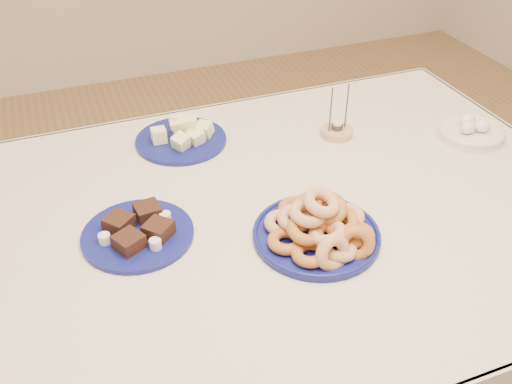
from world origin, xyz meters
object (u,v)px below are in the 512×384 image
(egg_bowl, at_px, (471,131))
(candle_holder, at_px, (337,131))
(dining_table, at_px, (249,250))
(melon_plate, at_px, (183,136))
(donut_platter, at_px, (319,228))
(brownie_plate, at_px, (138,232))

(egg_bowl, bearing_deg, candle_holder, 157.19)
(dining_table, relative_size, melon_plate, 6.37)
(donut_platter, height_order, candle_holder, candle_holder)
(melon_plate, xyz_separation_m, brownie_plate, (-0.20, -0.35, -0.01))
(donut_platter, relative_size, candle_holder, 1.88)
(melon_plate, xyz_separation_m, candle_holder, (0.41, -0.12, -0.01))
(brownie_plate, distance_m, egg_bowl, 0.95)
(egg_bowl, bearing_deg, donut_platter, -157.72)
(dining_table, bearing_deg, melon_plate, 98.18)
(dining_table, relative_size, egg_bowl, 8.92)
(egg_bowl, bearing_deg, dining_table, -171.32)
(brownie_plate, relative_size, egg_bowl, 1.66)
(dining_table, distance_m, egg_bowl, 0.72)
(dining_table, distance_m, candle_holder, 0.45)
(dining_table, bearing_deg, brownie_plate, 176.30)
(donut_platter, height_order, brownie_plate, donut_platter)
(donut_platter, bearing_deg, brownie_plate, 157.42)
(melon_plate, distance_m, candle_holder, 0.43)
(dining_table, relative_size, brownie_plate, 5.37)
(brownie_plate, distance_m, candle_holder, 0.65)
(brownie_plate, relative_size, candle_holder, 2.11)
(donut_platter, xyz_separation_m, egg_bowl, (0.59, 0.24, -0.01))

